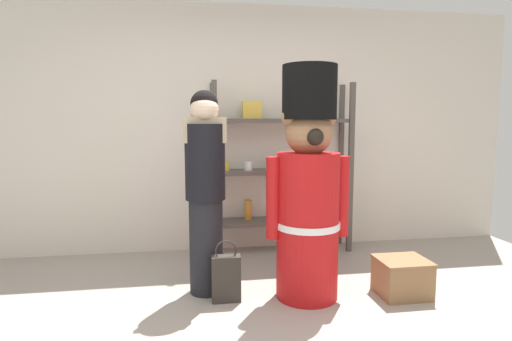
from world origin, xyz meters
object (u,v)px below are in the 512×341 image
merchandise_shelf (280,166)px  shopping_bag (226,277)px  teddy_bear_guard (308,192)px  display_crate (402,277)px  person_shopper (205,187)px

merchandise_shelf → shopping_bag: merchandise_shelf is taller
teddy_bear_guard → display_crate: size_ratio=4.59×
person_shopper → shopping_bag: bearing=-54.9°
shopping_bag → display_crate: shopping_bag is taller
shopping_bag → display_crate: 1.40m
person_shopper → display_crate: person_shopper is taller
teddy_bear_guard → person_shopper: size_ratio=1.11×
merchandise_shelf → shopping_bag: (-0.68, -1.19, -0.72)m
person_shopper → merchandise_shelf: bearing=50.2°
merchandise_shelf → person_shopper: bearing=-129.8°
teddy_bear_guard → person_shopper: (-0.78, 0.22, 0.02)m
person_shopper → teddy_bear_guard: bearing=-15.6°
merchandise_shelf → person_shopper: size_ratio=1.10×
merchandise_shelf → shopping_bag: bearing=-119.8°
teddy_bear_guard → display_crate: 1.03m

